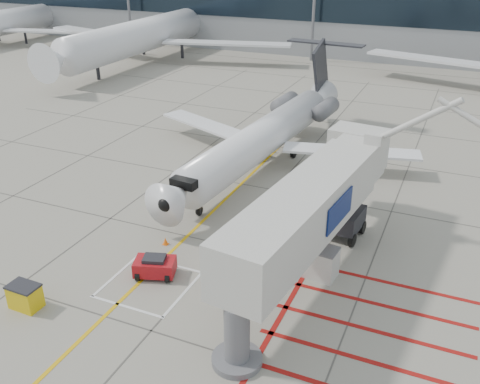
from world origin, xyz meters
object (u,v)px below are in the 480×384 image
at_px(regional_jet, 249,127).
at_px(pushback_tug, 155,266).
at_px(spill_bin, 25,296).
at_px(jet_bridge, 304,221).

xyz_separation_m(regional_jet, pushback_tug, (0.43, -13.62, -3.19)).
xyz_separation_m(regional_jet, spill_bin, (-3.83, -18.31, -3.17)).
relative_size(pushback_tug, spill_bin, 1.44).
bearing_deg(jet_bridge, regional_jet, 130.38).
distance_m(regional_jet, pushback_tug, 14.00).
bearing_deg(pushback_tug, spill_bin, -150.30).
relative_size(regional_jet, pushback_tug, 13.98).
xyz_separation_m(jet_bridge, spill_bin, (-11.41, -6.91, -3.05)).
xyz_separation_m(jet_bridge, pushback_tug, (-7.16, -2.22, -3.07)).
height_order(regional_jet, spill_bin, regional_jet).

